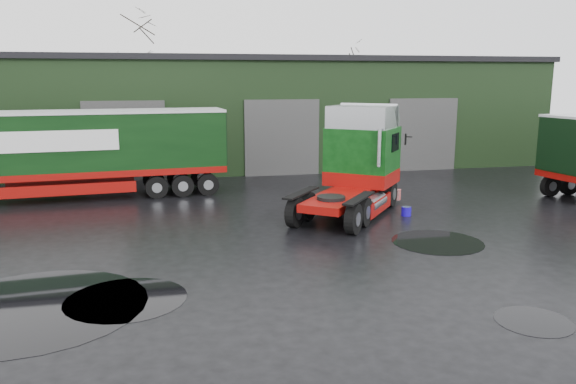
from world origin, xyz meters
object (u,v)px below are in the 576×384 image
object	(u,v)px
hero_tractor	(347,162)
tree_back_a	(138,83)
warehouse	(263,110)
tree_back_b	(338,95)
trailer_left	(83,154)
wash_bucket	(406,211)

from	to	relation	value
hero_tractor	tree_back_a	xyz separation A→B (m)	(-8.53, 25.50, 2.71)
warehouse	tree_back_b	xyz separation A→B (m)	(8.00, 10.00, 0.59)
hero_tractor	tree_back_b	xyz separation A→B (m)	(7.47, 25.50, 1.71)
trailer_left	wash_bucket	distance (m)	13.73
hero_tractor	wash_bucket	xyz separation A→B (m)	(2.23, -0.44, -1.87)
warehouse	tree_back_a	distance (m)	12.90
tree_back_a	hero_tractor	bearing A→B (deg)	-71.51
hero_tractor	tree_back_a	bearing A→B (deg)	145.94
wash_bucket	tree_back_a	xyz separation A→B (m)	(-10.76, 25.94, 4.58)
warehouse	wash_bucket	size ratio (longest dim) A/B	89.16
tree_back_a	warehouse	bearing A→B (deg)	-51.34
hero_tractor	tree_back_a	distance (m)	27.02
warehouse	tree_back_b	world-z (taller)	tree_back_b
hero_tractor	tree_back_b	world-z (taller)	tree_back_b
hero_tractor	tree_back_b	size ratio (longest dim) A/B	0.88
trailer_left	tree_back_b	bearing A→B (deg)	-46.40
trailer_left	tree_back_a	distance (m)	20.26
warehouse	tree_back_b	size ratio (longest dim) A/B	4.32
wash_bucket	tree_back_b	world-z (taller)	tree_back_b
hero_tractor	tree_back_b	distance (m)	26.63
tree_back_b	trailer_left	bearing A→B (deg)	-131.19
warehouse	hero_tractor	distance (m)	15.55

